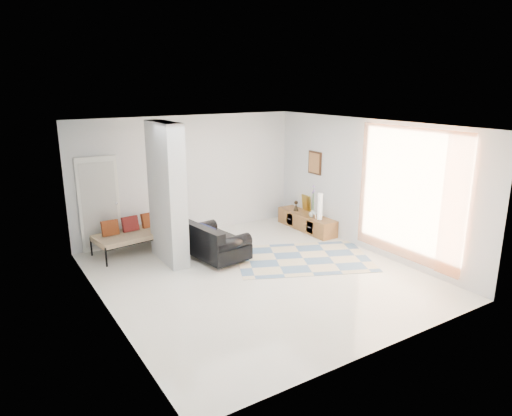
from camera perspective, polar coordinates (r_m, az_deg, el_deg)
floor at (r=8.70m, az=0.18°, el=-8.37°), size 6.00×6.00×0.00m
ceiling at (r=8.00m, az=0.20°, el=10.33°), size 6.00×6.00×0.00m
wall_back at (r=10.82m, az=-8.39°, el=3.99°), size 6.00×0.00×6.00m
wall_front at (r=6.04m, az=15.74°, el=-5.56°), size 6.00×0.00×6.00m
wall_left at (r=7.20m, az=-18.62°, el=-2.42°), size 0.00×6.00×6.00m
wall_right at (r=9.95m, az=13.69°, el=2.72°), size 0.00×6.00×6.00m
partition_column at (r=9.15m, az=-11.08°, el=1.79°), size 0.35×1.20×2.80m
hallway_door at (r=10.22m, az=-19.01°, el=0.45°), size 0.85×0.06×2.04m
curtain at (r=9.14m, az=18.51°, el=1.58°), size 0.00×2.55×2.55m
wall_art at (r=11.10m, az=7.37°, el=5.62°), size 0.04×0.45×0.55m
media_console at (r=11.31m, az=6.33°, el=-1.69°), size 0.45×1.81×0.80m
loveseat at (r=9.37m, az=-5.51°, el=-4.29°), size 1.04×1.56×0.76m
daybed at (r=10.10m, az=-14.34°, el=-2.96°), size 2.03×1.07×0.77m
area_rug at (r=9.51m, az=5.90°, el=-6.28°), size 3.20×2.75×0.01m
cylinder_lamp at (r=10.78m, az=8.01°, el=0.21°), size 0.11×0.11×0.62m
bronze_figurine at (r=11.48m, az=5.02°, el=0.27°), size 0.14×0.14×0.26m
vase at (r=10.98m, az=7.11°, el=-0.63°), size 0.19×0.19×0.20m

